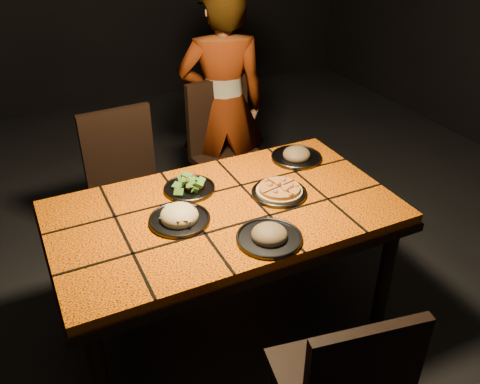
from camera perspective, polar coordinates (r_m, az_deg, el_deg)
name	(u,v)px	position (r m, az deg, el deg)	size (l,w,h in m)	color
room_shell	(221,48)	(2.07, -2.13, 15.88)	(6.04, 7.04, 3.08)	black
dining_table	(225,222)	(2.42, -1.75, -3.34)	(1.62, 0.92, 0.75)	orange
chair_far_left	(127,179)	(3.10, -12.61, 1.45)	(0.45, 0.45, 0.95)	black
chair_far_right	(227,145)	(3.37, -1.52, 5.27)	(0.50, 0.50, 0.99)	black
diner	(223,107)	(3.40, -1.94, 9.56)	(0.57, 0.38, 1.57)	brown
plate_pizza	(279,191)	(2.48, 4.43, 0.09)	(0.27, 0.27, 0.04)	#37373C
plate_pasta	(179,217)	(2.29, -6.82, -2.79)	(0.28, 0.28, 0.09)	#37373C
plate_salad	(189,186)	(2.51, -5.73, 0.72)	(0.25, 0.25, 0.07)	#37373C
plate_mushroom_a	(269,235)	(2.17, 3.31, -4.84)	(0.29, 0.29, 0.09)	#37373C
plate_mushroom_b	(297,155)	(2.81, 6.38, 4.17)	(0.28, 0.28, 0.09)	#37373C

